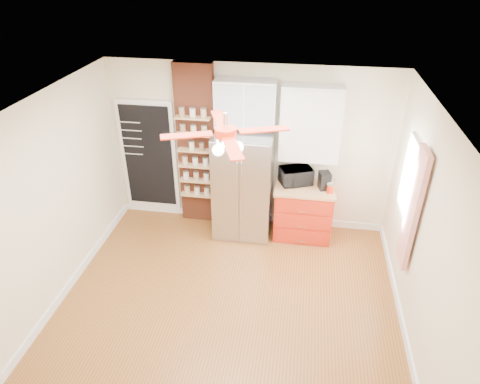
% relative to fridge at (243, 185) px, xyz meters
% --- Properties ---
extents(floor, '(4.50, 4.50, 0.00)m').
position_rel_fridge_xyz_m(floor, '(0.05, -1.63, -0.88)').
color(floor, brown).
rests_on(floor, ground).
extents(ceiling, '(4.50, 4.50, 0.00)m').
position_rel_fridge_xyz_m(ceiling, '(0.05, -1.63, 1.83)').
color(ceiling, white).
rests_on(ceiling, wall_back).
extents(wall_back, '(4.50, 0.02, 2.70)m').
position_rel_fridge_xyz_m(wall_back, '(0.05, 0.37, 0.48)').
color(wall_back, beige).
rests_on(wall_back, floor).
extents(wall_front, '(4.50, 0.02, 2.70)m').
position_rel_fridge_xyz_m(wall_front, '(0.05, -3.63, 0.48)').
color(wall_front, beige).
rests_on(wall_front, floor).
extents(wall_left, '(0.02, 4.00, 2.70)m').
position_rel_fridge_xyz_m(wall_left, '(-2.20, -1.63, 0.48)').
color(wall_left, beige).
rests_on(wall_left, floor).
extents(wall_right, '(0.02, 4.00, 2.70)m').
position_rel_fridge_xyz_m(wall_right, '(2.30, -1.63, 0.48)').
color(wall_right, beige).
rests_on(wall_right, floor).
extents(chalkboard, '(0.95, 0.05, 1.95)m').
position_rel_fridge_xyz_m(chalkboard, '(-1.65, 0.33, 0.23)').
color(chalkboard, white).
rests_on(chalkboard, wall_back).
extents(brick_pillar, '(0.60, 0.16, 2.70)m').
position_rel_fridge_xyz_m(brick_pillar, '(-0.80, 0.29, 0.48)').
color(brick_pillar, brown).
rests_on(brick_pillar, floor).
extents(fridge, '(0.90, 0.70, 1.75)m').
position_rel_fridge_xyz_m(fridge, '(0.00, 0.00, 0.00)').
color(fridge, '#B5B5BA').
rests_on(fridge, floor).
extents(upper_glass_cabinet, '(0.90, 0.35, 0.70)m').
position_rel_fridge_xyz_m(upper_glass_cabinet, '(0.00, 0.20, 1.27)').
color(upper_glass_cabinet, white).
rests_on(upper_glass_cabinet, wall_back).
extents(red_cabinet, '(0.94, 0.64, 0.90)m').
position_rel_fridge_xyz_m(red_cabinet, '(0.97, 0.05, -0.42)').
color(red_cabinet, red).
rests_on(red_cabinet, floor).
extents(upper_shelf_unit, '(0.90, 0.30, 1.15)m').
position_rel_fridge_xyz_m(upper_shelf_unit, '(0.97, 0.22, 1.00)').
color(upper_shelf_unit, white).
rests_on(upper_shelf_unit, wall_back).
extents(window, '(0.04, 0.75, 1.05)m').
position_rel_fridge_xyz_m(window, '(2.28, -0.73, 0.68)').
color(window, white).
rests_on(window, wall_right).
extents(curtain, '(0.06, 0.40, 1.55)m').
position_rel_fridge_xyz_m(curtain, '(2.23, -1.28, 0.57)').
color(curtain, red).
rests_on(curtain, wall_right).
extents(ceiling_fan, '(1.40, 1.40, 0.44)m').
position_rel_fridge_xyz_m(ceiling_fan, '(0.05, -1.63, 1.55)').
color(ceiling_fan, silver).
rests_on(ceiling_fan, ceiling).
extents(toaster_oven, '(0.57, 0.49, 0.27)m').
position_rel_fridge_xyz_m(toaster_oven, '(0.81, 0.15, 0.16)').
color(toaster_oven, black).
rests_on(toaster_oven, red_cabinet).
extents(coffee_maker, '(0.20, 0.23, 0.28)m').
position_rel_fridge_xyz_m(coffee_maker, '(1.25, 0.05, 0.16)').
color(coffee_maker, black).
rests_on(coffee_maker, red_cabinet).
extents(canister_left, '(0.10, 0.10, 0.13)m').
position_rel_fridge_xyz_m(canister_left, '(1.34, -0.07, 0.09)').
color(canister_left, '#B5210A').
rests_on(canister_left, red_cabinet).
extents(canister_right, '(0.14, 0.14, 0.14)m').
position_rel_fridge_xyz_m(canister_right, '(1.34, 0.02, 0.10)').
color(canister_right, '#B20922').
rests_on(canister_right, red_cabinet).
extents(pantry_jar_oats, '(0.10, 0.10, 0.13)m').
position_rel_fridge_xyz_m(pantry_jar_oats, '(-0.84, 0.13, 0.56)').
color(pantry_jar_oats, beige).
rests_on(pantry_jar_oats, brick_pillar).
extents(pantry_jar_beans, '(0.10, 0.10, 0.12)m').
position_rel_fridge_xyz_m(pantry_jar_beans, '(-0.68, 0.13, 0.56)').
color(pantry_jar_beans, brown).
rests_on(pantry_jar_beans, brick_pillar).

